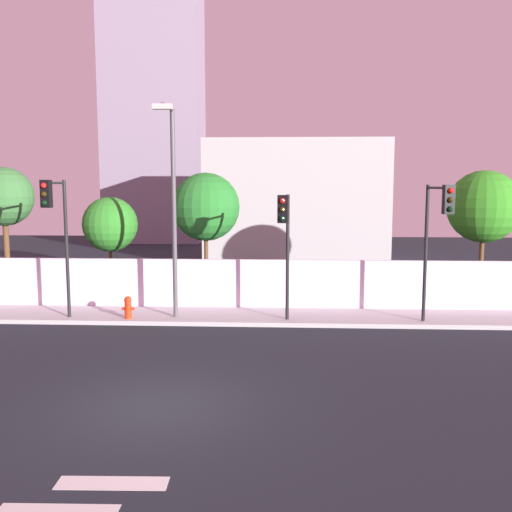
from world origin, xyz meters
name	(u,v)px	position (x,y,z in m)	size (l,w,h in m)	color
ground_plane	(158,406)	(0.00, 0.00, 0.00)	(80.00, 80.00, 0.00)	black
sidewalk	(208,316)	(0.00, 8.20, 0.07)	(36.00, 2.40, 0.15)	#B1B1B1
perimeter_wall	(212,283)	(0.00, 9.49, 1.05)	(36.00, 0.18, 1.80)	silver
traffic_light_left	(438,223)	(7.59, 6.80, 3.52)	(0.55, 1.63, 4.59)	black
traffic_light_center	(285,230)	(2.72, 7.08, 3.26)	(0.40, 1.07, 4.26)	black
traffic_light_right	(56,219)	(-4.91, 7.01, 3.60)	(0.47, 1.25, 4.75)	black
street_lamp_curbside	(172,197)	(-1.07, 7.50, 4.33)	(0.61, 1.94, 7.11)	#4C4C51
fire_hydrant	(128,306)	(-2.67, 7.42, 0.57)	(0.44, 0.26, 0.78)	red
roadside_tree_leftmost	(4,197)	(-8.66, 11.08, 4.21)	(2.38, 2.38, 5.44)	brown
roadside_tree_midleft	(110,225)	(-4.34, 11.08, 3.13)	(2.21, 2.21, 4.24)	brown
roadside_tree_midright	(206,207)	(-0.44, 11.08, 3.84)	(2.72, 2.72, 5.20)	brown
roadside_tree_rightmost	(484,207)	(10.45, 11.08, 3.87)	(2.82, 2.82, 5.29)	brown
low_building_distant	(295,202)	(3.35, 23.49, 3.65)	(10.65, 6.00, 7.30)	#B1B1B1
tower_on_skyline	(154,94)	(-7.93, 35.49, 11.93)	(7.70, 5.00, 23.86)	gray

